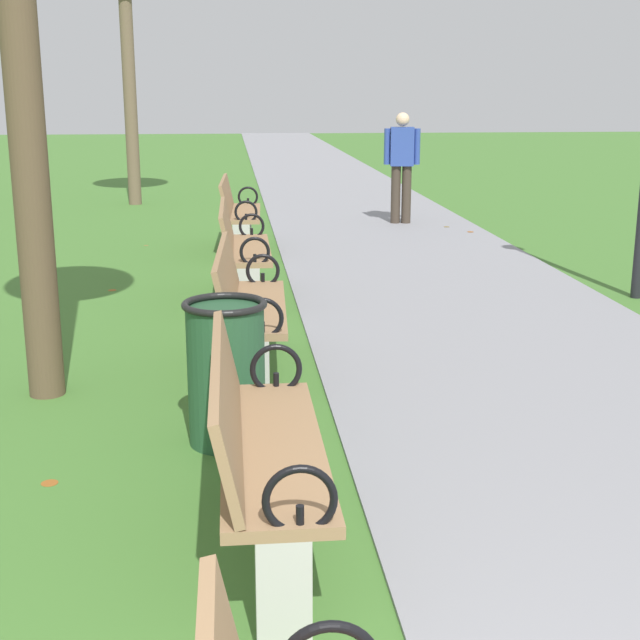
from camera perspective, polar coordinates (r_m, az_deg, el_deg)
paved_walkway at (r=19.30m, az=0.58°, el=8.62°), size 3.02×44.00×0.02m
park_bench_2 at (r=3.94m, az=-3.83°, el=-7.99°), size 0.47×1.60×0.90m
park_bench_3 at (r=6.40m, az=-4.65°, el=0.86°), size 0.54×1.62×0.90m
park_bench_4 at (r=8.71m, az=-5.00°, el=4.51°), size 0.49×1.60×0.90m
park_bench_5 at (r=11.31m, az=-5.21°, el=6.81°), size 0.53×1.62×0.90m
pedestrian_walking at (r=13.53m, az=5.20°, el=9.95°), size 0.53×0.26×1.62m
trash_bin at (r=5.14m, az=-5.96°, el=-3.30°), size 0.48×0.48×0.84m
scattered_leaves at (r=6.23m, az=-1.72°, el=-4.02°), size 5.06×13.16×0.02m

